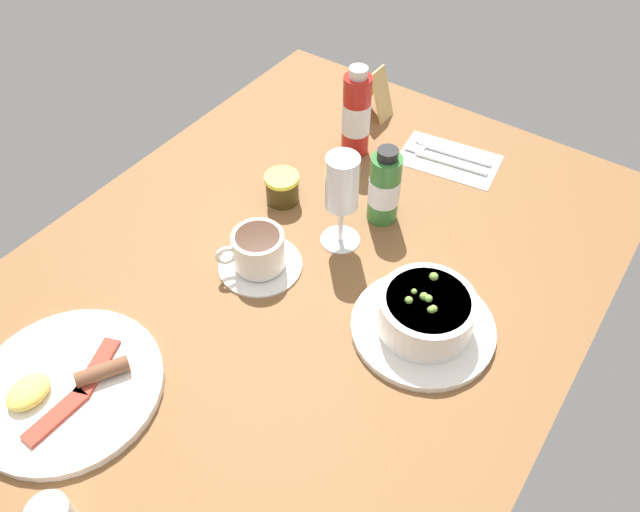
# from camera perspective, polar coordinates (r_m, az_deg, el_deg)

# --- Properties ---
(ground_plane) EXTENTS (1.10, 0.84, 0.03)m
(ground_plane) POSITION_cam_1_polar(r_m,az_deg,el_deg) (0.99, -1.22, -1.78)
(ground_plane) COLOR brown
(porridge_bowl) EXTENTS (0.21, 0.21, 0.08)m
(porridge_bowl) POSITION_cam_1_polar(r_m,az_deg,el_deg) (0.89, 9.79, -5.34)
(porridge_bowl) COLOR white
(porridge_bowl) RESTS_ON ground_plane
(cutlery_setting) EXTENTS (0.14, 0.20, 0.01)m
(cutlery_setting) POSITION_cam_1_polar(r_m,az_deg,el_deg) (1.21, 11.68, 8.91)
(cutlery_setting) COLOR white
(cutlery_setting) RESTS_ON ground_plane
(coffee_cup) EXTENTS (0.13, 0.13, 0.07)m
(coffee_cup) POSITION_cam_1_polar(r_m,az_deg,el_deg) (0.97, -5.71, 0.31)
(coffee_cup) COLOR white
(coffee_cup) RESTS_ON ground_plane
(wine_glass) EXTENTS (0.07, 0.07, 0.17)m
(wine_glass) POSITION_cam_1_polar(r_m,az_deg,el_deg) (0.95, 2.05, 6.35)
(wine_glass) COLOR white
(wine_glass) RESTS_ON ground_plane
(jam_jar) EXTENTS (0.06, 0.06, 0.05)m
(jam_jar) POSITION_cam_1_polar(r_m,az_deg,el_deg) (1.08, -3.52, 6.31)
(jam_jar) COLOR #3B2F10
(jam_jar) RESTS_ON ground_plane
(sauce_bottle_red) EXTENTS (0.05, 0.05, 0.18)m
(sauce_bottle_red) POSITION_cam_1_polar(r_m,az_deg,el_deg) (1.16, 3.38, 12.91)
(sauce_bottle_red) COLOR #B21E19
(sauce_bottle_red) RESTS_ON ground_plane
(sauce_bottle_green) EXTENTS (0.05, 0.05, 0.14)m
(sauce_bottle_green) POSITION_cam_1_polar(r_m,az_deg,el_deg) (1.03, 5.97, 6.30)
(sauce_bottle_green) COLOR #337233
(sauce_bottle_green) RESTS_ON ground_plane
(breakfast_plate) EXTENTS (0.26, 0.26, 0.04)m
(breakfast_plate) POSITION_cam_1_polar(r_m,az_deg,el_deg) (0.91, -22.38, -11.17)
(breakfast_plate) COLOR white
(breakfast_plate) RESTS_ON ground_plane
(menu_card) EXTENTS (0.05, 0.06, 0.10)m
(menu_card) POSITION_cam_1_polar(r_m,az_deg,el_deg) (1.28, 5.19, 14.80)
(menu_card) COLOR tan
(menu_card) RESTS_ON ground_plane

